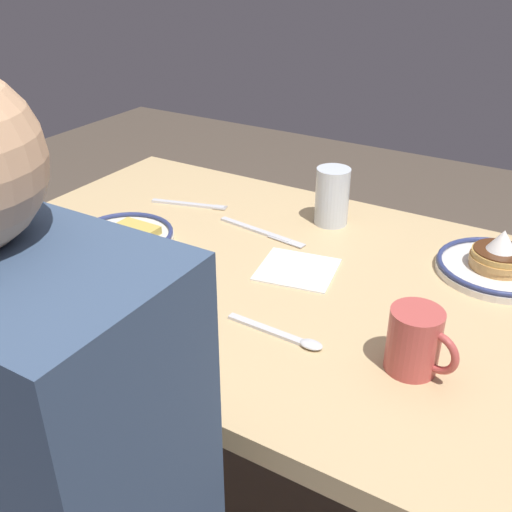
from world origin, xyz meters
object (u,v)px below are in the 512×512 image
(plate_near_main, at_px, (498,264))
(plate_center_pancakes, at_px, (123,236))
(drinking_glass, at_px, (332,199))
(tea_spoon, at_px, (288,337))
(fork_near, at_px, (189,204))
(butter_knife, at_px, (261,232))
(coffee_mug, at_px, (416,341))
(paper_napkin, at_px, (297,269))

(plate_near_main, bearing_deg, plate_center_pancakes, 20.80)
(drinking_glass, xyz_separation_m, tea_spoon, (-0.13, 0.45, -0.06))
(fork_near, relative_size, butter_knife, 0.83)
(tea_spoon, bearing_deg, drinking_glass, -74.03)
(coffee_mug, xyz_separation_m, butter_knife, (0.44, -0.29, -0.05))
(drinking_glass, height_order, paper_napkin, drinking_glass)
(paper_napkin, relative_size, tea_spoon, 0.82)
(plate_center_pancakes, bearing_deg, tea_spoon, 165.07)
(plate_near_main, bearing_deg, drinking_glass, -6.67)
(coffee_mug, height_order, fork_near, coffee_mug)
(plate_near_main, relative_size, fork_near, 1.23)
(paper_napkin, distance_m, tea_spoon, 0.23)
(plate_center_pancakes, height_order, tea_spoon, plate_center_pancakes)
(paper_napkin, bearing_deg, drinking_glass, -81.22)
(plate_center_pancakes, bearing_deg, drinking_glass, -137.36)
(plate_near_main, xyz_separation_m, drinking_glass, (0.38, -0.04, 0.04))
(paper_napkin, bearing_deg, coffee_mug, 148.42)
(plate_near_main, relative_size, plate_center_pancakes, 1.08)
(drinking_glass, bearing_deg, paper_napkin, 98.78)
(coffee_mug, distance_m, drinking_glass, 0.54)
(plate_near_main, height_order, fork_near, plate_near_main)
(butter_knife, xyz_separation_m, tea_spoon, (-0.24, 0.32, 0.00))
(plate_near_main, distance_m, drinking_glass, 0.39)
(paper_napkin, distance_m, butter_knife, 0.18)
(plate_center_pancakes, distance_m, coffee_mug, 0.69)
(plate_center_pancakes, xyz_separation_m, coffee_mug, (-0.68, 0.10, 0.04))
(fork_near, bearing_deg, paper_napkin, 158.56)
(paper_napkin, bearing_deg, plate_center_pancakes, 12.24)
(coffee_mug, height_order, butter_knife, coffee_mug)
(butter_knife, bearing_deg, plate_near_main, -170.12)
(drinking_glass, relative_size, fork_near, 0.70)
(butter_knife, bearing_deg, plate_center_pancakes, 38.77)
(paper_napkin, bearing_deg, butter_knife, -36.21)
(plate_near_main, relative_size, coffee_mug, 2.03)
(plate_near_main, distance_m, coffee_mug, 0.38)
(paper_napkin, xyz_separation_m, tea_spoon, (-0.09, 0.21, 0.00))
(plate_center_pancakes, xyz_separation_m, fork_near, (-0.01, -0.23, -0.01))
(plate_center_pancakes, bearing_deg, fork_near, -91.80)
(paper_napkin, xyz_separation_m, butter_knife, (0.15, -0.11, 0.00))
(coffee_mug, relative_size, butter_knife, 0.50)
(plate_near_main, xyz_separation_m, butter_knife, (0.49, 0.09, -0.02))
(coffee_mug, distance_m, butter_knife, 0.53)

